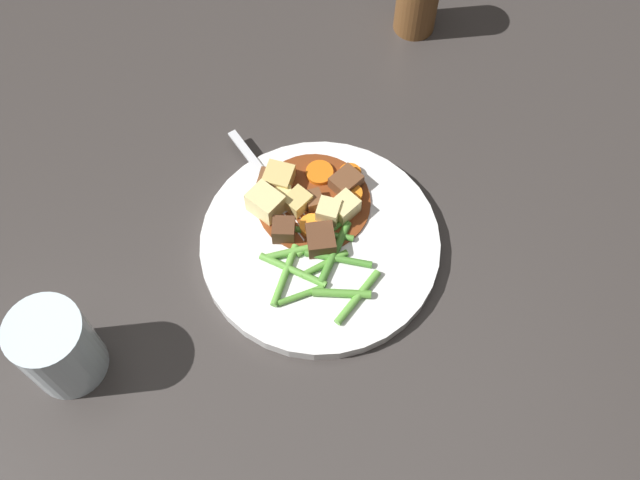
{
  "coord_description": "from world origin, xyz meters",
  "views": [
    {
      "loc": [
        -0.39,
        0.06,
        0.75
      ],
      "look_at": [
        0.0,
        0.0,
        0.02
      ],
      "focal_mm": 41.62,
      "sensor_mm": 36.0,
      "label": 1
    }
  ],
  "objects_px": {
    "carrot_slice_3": "(312,226)",
    "meat_chunk_2": "(311,201)",
    "meat_chunk_0": "(284,230)",
    "water_glass": "(58,348)",
    "potato_chunk_1": "(344,208)",
    "carrot_slice_0": "(320,173)",
    "potato_chunk_0": "(297,202)",
    "meat_chunk_1": "(346,182)",
    "potato_chunk_5": "(279,178)",
    "meat_chunk_4": "(268,184)",
    "meat_chunk_3": "(324,239)",
    "fork": "(273,186)",
    "carrot_slice_2": "(350,174)",
    "dinner_plate": "(320,244)",
    "potato_chunk_4": "(329,213)",
    "potato_chunk_3": "(281,199)",
    "potato_chunk_2": "(266,203)",
    "carrot_slice_1": "(351,195)"
  },
  "relations": [
    {
      "from": "meat_chunk_4",
      "to": "potato_chunk_2",
      "type": "bearing_deg",
      "value": 168.68
    },
    {
      "from": "potato_chunk_0",
      "to": "potato_chunk_5",
      "type": "relative_size",
      "value": 0.88
    },
    {
      "from": "carrot_slice_3",
      "to": "meat_chunk_2",
      "type": "relative_size",
      "value": 1.28
    },
    {
      "from": "meat_chunk_4",
      "to": "potato_chunk_4",
      "type": "bearing_deg",
      "value": -128.3
    },
    {
      "from": "carrot_slice_0",
      "to": "meat_chunk_0",
      "type": "relative_size",
      "value": 1.3
    },
    {
      "from": "carrot_slice_3",
      "to": "fork",
      "type": "xyz_separation_m",
      "value": [
        0.06,
        0.04,
        -0.0
      ]
    },
    {
      "from": "carrot_slice_0",
      "to": "fork",
      "type": "height_order",
      "value": "carrot_slice_0"
    },
    {
      "from": "potato_chunk_5",
      "to": "water_glass",
      "type": "xyz_separation_m",
      "value": [
        -0.18,
        0.24,
        0.02
      ]
    },
    {
      "from": "carrot_slice_3",
      "to": "meat_chunk_0",
      "type": "height_order",
      "value": "meat_chunk_0"
    },
    {
      "from": "potato_chunk_0",
      "to": "fork",
      "type": "height_order",
      "value": "potato_chunk_0"
    },
    {
      "from": "meat_chunk_3",
      "to": "dinner_plate",
      "type": "bearing_deg",
      "value": 31.32
    },
    {
      "from": "potato_chunk_3",
      "to": "meat_chunk_4",
      "type": "height_order",
      "value": "meat_chunk_4"
    },
    {
      "from": "potato_chunk_5",
      "to": "meat_chunk_4",
      "type": "bearing_deg",
      "value": 110.56
    },
    {
      "from": "meat_chunk_0",
      "to": "water_glass",
      "type": "bearing_deg",
      "value": 114.9
    },
    {
      "from": "carrot_slice_0",
      "to": "water_glass",
      "type": "height_order",
      "value": "water_glass"
    },
    {
      "from": "potato_chunk_1",
      "to": "meat_chunk_3",
      "type": "xyz_separation_m",
      "value": [
        -0.04,
        0.03,
        -0.0
      ]
    },
    {
      "from": "carrot_slice_1",
      "to": "meat_chunk_4",
      "type": "height_order",
      "value": "meat_chunk_4"
    },
    {
      "from": "potato_chunk_2",
      "to": "meat_chunk_3",
      "type": "relative_size",
      "value": 1.07
    },
    {
      "from": "dinner_plate",
      "to": "potato_chunk_4",
      "type": "height_order",
      "value": "potato_chunk_4"
    },
    {
      "from": "carrot_slice_2",
      "to": "potato_chunk_4",
      "type": "relative_size",
      "value": 0.95
    },
    {
      "from": "carrot_slice_0",
      "to": "dinner_plate",
      "type": "bearing_deg",
      "value": 171.76
    },
    {
      "from": "meat_chunk_0",
      "to": "meat_chunk_4",
      "type": "relative_size",
      "value": 0.78
    },
    {
      "from": "potato_chunk_2",
      "to": "meat_chunk_1",
      "type": "bearing_deg",
      "value": -79.59
    },
    {
      "from": "carrot_slice_0",
      "to": "carrot_slice_1",
      "type": "distance_m",
      "value": 0.05
    },
    {
      "from": "carrot_slice_2",
      "to": "potato_chunk_2",
      "type": "height_order",
      "value": "potato_chunk_2"
    },
    {
      "from": "potato_chunk_1",
      "to": "meat_chunk_2",
      "type": "bearing_deg",
      "value": 64.3
    },
    {
      "from": "carrot_slice_2",
      "to": "water_glass",
      "type": "bearing_deg",
      "value": 118.64
    },
    {
      "from": "meat_chunk_0",
      "to": "meat_chunk_1",
      "type": "xyz_separation_m",
      "value": [
        0.05,
        -0.08,
        -0.0
      ]
    },
    {
      "from": "carrot_slice_0",
      "to": "meat_chunk_0",
      "type": "xyz_separation_m",
      "value": [
        -0.07,
        0.05,
        0.01
      ]
    },
    {
      "from": "potato_chunk_1",
      "to": "meat_chunk_3",
      "type": "relative_size",
      "value": 0.85
    },
    {
      "from": "carrot_slice_1",
      "to": "potato_chunk_4",
      "type": "height_order",
      "value": "potato_chunk_4"
    },
    {
      "from": "dinner_plate",
      "to": "meat_chunk_0",
      "type": "bearing_deg",
      "value": 72.59
    },
    {
      "from": "carrot_slice_0",
      "to": "potato_chunk_0",
      "type": "bearing_deg",
      "value": 141.39
    },
    {
      "from": "dinner_plate",
      "to": "meat_chunk_1",
      "type": "xyz_separation_m",
      "value": [
        0.07,
        -0.04,
        0.02
      ]
    },
    {
      "from": "meat_chunk_4",
      "to": "water_glass",
      "type": "xyz_separation_m",
      "value": [
        -0.17,
        0.23,
        0.02
      ]
    },
    {
      "from": "potato_chunk_3",
      "to": "water_glass",
      "type": "relative_size",
      "value": 0.24
    },
    {
      "from": "potato_chunk_2",
      "to": "meat_chunk_2",
      "type": "height_order",
      "value": "potato_chunk_2"
    },
    {
      "from": "dinner_plate",
      "to": "potato_chunk_2",
      "type": "relative_size",
      "value": 7.35
    },
    {
      "from": "potato_chunk_5",
      "to": "meat_chunk_0",
      "type": "xyz_separation_m",
      "value": [
        -0.07,
        0.0,
        -0.0
      ]
    },
    {
      "from": "dinner_plate",
      "to": "potato_chunk_0",
      "type": "height_order",
      "value": "potato_chunk_0"
    },
    {
      "from": "potato_chunk_5",
      "to": "meat_chunk_2",
      "type": "bearing_deg",
      "value": -134.94
    },
    {
      "from": "meat_chunk_2",
      "to": "meat_chunk_3",
      "type": "xyz_separation_m",
      "value": [
        -0.05,
        -0.01,
        0.0
      ]
    },
    {
      "from": "potato_chunk_2",
      "to": "meat_chunk_0",
      "type": "distance_m",
      "value": 0.04
    },
    {
      "from": "potato_chunk_5",
      "to": "meat_chunk_0",
      "type": "relative_size",
      "value": 1.27
    },
    {
      "from": "carrot_slice_3",
      "to": "meat_chunk_2",
      "type": "distance_m",
      "value": 0.03
    },
    {
      "from": "dinner_plate",
      "to": "meat_chunk_2",
      "type": "height_order",
      "value": "meat_chunk_2"
    },
    {
      "from": "potato_chunk_3",
      "to": "potato_chunk_2",
      "type": "bearing_deg",
      "value": 107.44
    },
    {
      "from": "potato_chunk_2",
      "to": "potato_chunk_3",
      "type": "xyz_separation_m",
      "value": [
        0.01,
        -0.02,
        -0.01
      ]
    },
    {
      "from": "carrot_slice_2",
      "to": "dinner_plate",
      "type": "bearing_deg",
      "value": 149.04
    },
    {
      "from": "meat_chunk_0",
      "to": "water_glass",
      "type": "distance_m",
      "value": 0.27
    }
  ]
}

